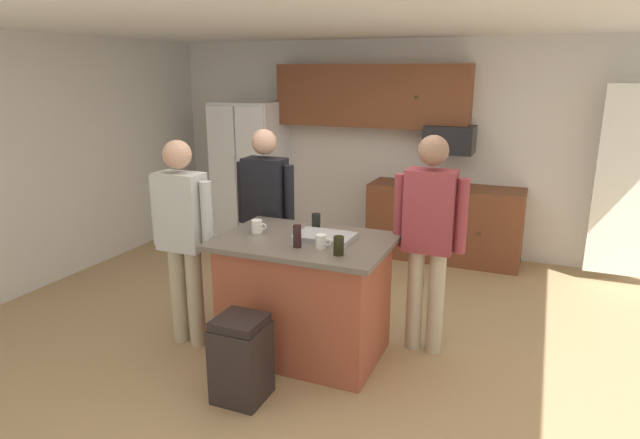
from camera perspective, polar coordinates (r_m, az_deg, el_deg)
name	(u,v)px	position (r m, az deg, el deg)	size (l,w,h in m)	color
floor	(319,337)	(4.79, -0.14, -12.24)	(7.04, 7.04, 0.00)	tan
ceiling	(318,17)	(4.26, -0.17, 20.46)	(7.04, 7.04, 0.00)	white
back_wall	(405,146)	(6.97, 8.91, 7.60)	(6.40, 0.10, 2.60)	silver
side_wall_left	(30,164)	(6.30, -28.17, 5.15)	(0.10, 5.60, 2.60)	silver
cabinet_run_upper	(371,96)	(6.83, 5.38, 12.82)	(2.40, 0.38, 0.75)	brown
cabinet_run_lower	(444,223)	(6.72, 12.91, -0.32)	(1.80, 0.63, 0.90)	brown
refrigerator	(251,171)	(7.39, -7.30, 5.09)	(0.85, 0.76, 1.83)	white
microwave_over_range	(450,139)	(6.54, 13.47, 8.19)	(0.56, 0.40, 0.32)	black
kitchen_island	(305,297)	(4.35, -1.54, -8.10)	(1.33, 0.93, 0.97)	#9E4C33
person_guest_by_door	(182,230)	(4.48, -14.26, -1.08)	(0.57, 0.23, 1.71)	tan
person_host_foreground	(266,209)	(4.99, -5.71, 1.13)	(0.57, 0.23, 1.73)	tan
person_guest_right	(429,230)	(4.30, 11.38, -1.10)	(0.57, 0.23, 1.76)	tan
mug_ceramic_white	(257,226)	(4.36, -6.62, -0.72)	(0.13, 0.09, 0.10)	white
mug_blue_stoneware	(321,242)	(3.94, 0.13, -2.34)	(0.12, 0.08, 0.10)	white
glass_short_whisky	(339,246)	(3.81, 1.98, -2.77)	(0.07, 0.07, 0.14)	black
glass_dark_ale	(316,222)	(4.39, -0.42, -0.26)	(0.07, 0.07, 0.14)	black
glass_pilsner	(297,236)	(3.97, -2.41, -1.76)	(0.06, 0.06, 0.17)	black
serving_tray	(325,237)	(4.17, 0.51, -1.82)	(0.44, 0.30, 0.04)	#B7B7BC
trash_bin	(241,359)	(3.90, -8.28, -14.27)	(0.34, 0.34, 0.61)	black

